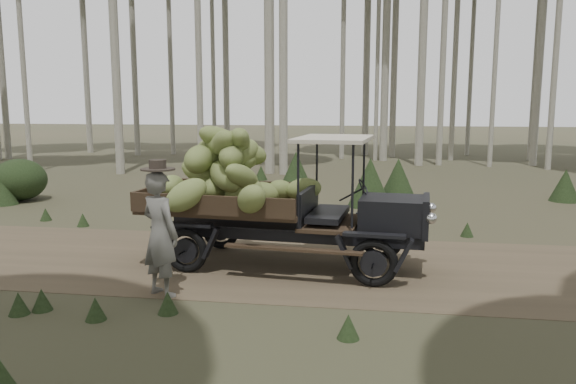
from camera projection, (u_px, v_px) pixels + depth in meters
ground at (246, 262)px, 9.71m from camera, size 120.00×120.00×0.00m
dirt_track at (246, 262)px, 9.71m from camera, size 70.00×4.00×0.01m
banana_truck at (253, 184)px, 9.48m from camera, size 4.92×2.62×2.43m
farmer at (160, 232)px, 7.90m from camera, size 0.78×0.70×1.95m
undergrowth at (374, 233)px, 9.57m from camera, size 19.87×21.56×1.38m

